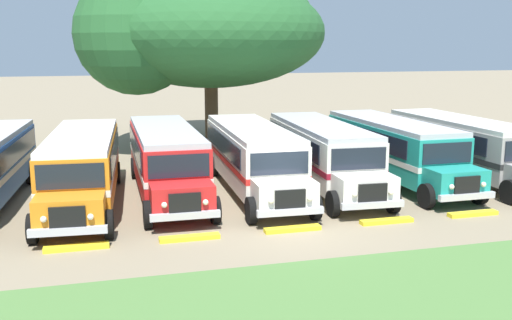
{
  "coord_description": "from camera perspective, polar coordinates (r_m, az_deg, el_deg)",
  "views": [
    {
      "loc": [
        -6.37,
        -19.11,
        6.32
      ],
      "look_at": [
        0.0,
        4.27,
        1.6
      ],
      "focal_mm": 41.61,
      "sensor_mm": 36.0,
      "label": 1
    }
  ],
  "objects": [
    {
      "name": "curb_wheelstop_2",
      "position": [
        19.79,
        -6.4,
        -7.44
      ],
      "size": [
        2.0,
        0.36,
        0.15
      ],
      "primitive_type": "cube",
      "color": "yellow",
      "rests_on": "ground_plane"
    },
    {
      "name": "parked_bus_slot_1",
      "position": [
        24.8,
        -16.34,
        -0.44
      ],
      "size": [
        3.33,
        10.94,
        2.82
      ],
      "rotation": [
        0.0,
        0.0,
        -1.64
      ],
      "color": "orange",
      "rests_on": "ground_plane"
    },
    {
      "name": "curb_wheelstop_3",
      "position": [
        20.6,
        3.54,
        -6.64
      ],
      "size": [
        2.0,
        0.36,
        0.15
      ],
      "primitive_type": "cube",
      "color": "yellow",
      "rests_on": "ground_plane"
    },
    {
      "name": "parked_bus_slot_3",
      "position": [
        25.9,
        -0.29,
        0.48
      ],
      "size": [
        3.0,
        10.88,
        2.82
      ],
      "rotation": [
        0.0,
        0.0,
        -1.61
      ],
      "color": "silver",
      "rests_on": "ground_plane"
    },
    {
      "name": "parked_bus_slot_4",
      "position": [
        26.97,
        6.38,
        0.84
      ],
      "size": [
        3.15,
        10.9,
        2.82
      ],
      "rotation": [
        0.0,
        0.0,
        -1.62
      ],
      "color": "silver",
      "rests_on": "ground_plane"
    },
    {
      "name": "parked_bus_slot_6",
      "position": [
        30.24,
        19.26,
        1.39
      ],
      "size": [
        2.87,
        10.86,
        2.82
      ],
      "rotation": [
        0.0,
        0.0,
        -1.55
      ],
      "color": "#9E9993",
      "rests_on": "ground_plane"
    },
    {
      "name": "ground_plane",
      "position": [
        21.11,
        3.07,
        -6.41
      ],
      "size": [
        220.0,
        220.0,
        0.0
      ],
      "primitive_type": "plane",
      "color": "#84755B"
    },
    {
      "name": "curb_wheelstop_5",
      "position": [
        23.81,
        20.12,
        -4.87
      ],
      "size": [
        2.0,
        0.36,
        0.15
      ],
      "primitive_type": "cube",
      "color": "yellow",
      "rests_on": "ground_plane"
    },
    {
      "name": "curb_wheelstop_4",
      "position": [
        21.97,
        12.44,
        -5.75
      ],
      "size": [
        2.0,
        0.36,
        0.15
      ],
      "primitive_type": "cube",
      "color": "yellow",
      "rests_on": "ground_plane"
    },
    {
      "name": "broad_shade_tree",
      "position": [
        37.86,
        -5.04,
        12.4
      ],
      "size": [
        15.22,
        16.07,
        12.13
      ],
      "color": "brown",
      "rests_on": "ground_plane"
    },
    {
      "name": "curb_wheelstop_1",
      "position": [
        19.61,
        -16.87,
        -8.04
      ],
      "size": [
        2.0,
        0.36,
        0.15
      ],
      "primitive_type": "cube",
      "color": "yellow",
      "rests_on": "ground_plane"
    },
    {
      "name": "parked_bus_slot_5",
      "position": [
        28.66,
        13.09,
        1.22
      ],
      "size": [
        2.78,
        10.85,
        2.82
      ],
      "rotation": [
        0.0,
        0.0,
        -1.56
      ],
      "color": "teal",
      "rests_on": "ground_plane"
    },
    {
      "name": "parked_bus_slot_2",
      "position": [
        25.68,
        -8.63,
        0.26
      ],
      "size": [
        2.78,
        10.85,
        2.82
      ],
      "rotation": [
        0.0,
        0.0,
        -1.58
      ],
      "color": "red",
      "rests_on": "ground_plane"
    }
  ]
}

